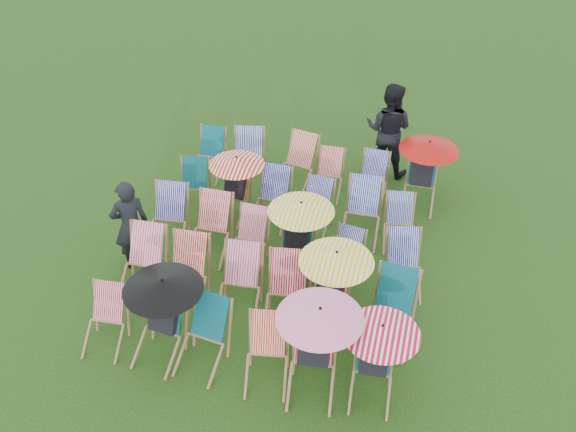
% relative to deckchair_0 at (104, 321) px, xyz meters
% --- Properties ---
extents(ground, '(100.00, 100.00, 0.00)m').
position_rel_deckchair_0_xyz_m(ground, '(1.95, 2.27, -0.43)').
color(ground, black).
rests_on(ground, ground).
extents(deckchair_0, '(0.63, 0.83, 0.86)m').
position_rel_deckchair_0_xyz_m(deckchair_0, '(0.00, 0.00, 0.00)').
color(deckchair_0, '#8E6442').
rests_on(deckchair_0, ground).
extents(deckchair_1, '(1.12, 1.18, 1.32)m').
position_rel_deckchair_0_xyz_m(deckchair_1, '(0.89, 0.07, 0.27)').
color(deckchair_1, '#8E6442').
rests_on(deckchair_1, ground).
extents(deckchair_2, '(0.74, 0.95, 0.95)m').
position_rel_deckchair_0_xyz_m(deckchair_2, '(1.50, 0.03, 0.05)').
color(deckchair_2, '#8E6442').
rests_on(deckchair_2, ground).
extents(deckchair_3, '(0.74, 0.92, 0.90)m').
position_rel_deckchair_0_xyz_m(deckchair_3, '(2.45, -0.01, 0.02)').
color(deckchair_3, '#8E6442').
rests_on(deckchair_3, ground).
extents(deckchair_4, '(1.16, 1.24, 1.38)m').
position_rel_deckchair_0_xyz_m(deckchair_4, '(3.10, 0.03, 0.30)').
color(deckchair_4, '#8E6442').
rests_on(deckchair_4, ground).
extents(deckchair_5, '(1.02, 1.08, 1.21)m').
position_rel_deckchair_0_xyz_m(deckchair_5, '(3.90, 0.12, 0.21)').
color(deckchair_5, '#8E6442').
rests_on(deckchair_5, ground).
extents(deckchair_6, '(0.71, 0.96, 1.02)m').
position_rel_deckchair_0_xyz_m(deckchair_6, '(0.04, 1.18, 0.08)').
color(deckchair_6, '#8E6442').
rests_on(deckchair_6, ground).
extents(deckchair_7, '(0.71, 0.95, 0.99)m').
position_rel_deckchair_0_xyz_m(deckchair_7, '(0.78, 1.19, 0.06)').
color(deckchair_7, '#8E6442').
rests_on(deckchair_7, ground).
extents(deckchair_8, '(0.74, 0.97, 1.00)m').
position_rel_deckchair_0_xyz_m(deckchair_8, '(1.67, 1.16, 0.07)').
color(deckchair_8, '#8E6442').
rests_on(deckchair_8, ground).
extents(deckchair_9, '(0.81, 1.03, 1.02)m').
position_rel_deckchair_0_xyz_m(deckchair_9, '(2.43, 1.13, 0.08)').
color(deckchair_9, '#8E6442').
rests_on(deckchair_9, ground).
extents(deckchair_10, '(1.10, 1.14, 1.31)m').
position_rel_deckchair_0_xyz_m(deckchair_10, '(3.06, 1.25, 0.26)').
color(deckchair_10, '#8E6442').
rests_on(deckchair_10, ground).
extents(deckchair_11, '(0.75, 0.99, 1.03)m').
position_rel_deckchair_0_xyz_m(deckchair_11, '(3.98, 1.18, 0.08)').
color(deckchair_11, '#8E6442').
rests_on(deckchair_11, ground).
extents(deckchair_12, '(0.74, 0.97, 0.98)m').
position_rel_deckchair_0_xyz_m(deckchair_12, '(-0.05, 2.39, 0.06)').
color(deckchair_12, '#8E6442').
rests_on(deckchair_12, ground).
extents(deckchair_13, '(0.67, 0.93, 1.00)m').
position_rel_deckchair_0_xyz_m(deckchair_13, '(0.76, 2.32, 0.07)').
color(deckchair_13, '#8E6442').
rests_on(deckchair_13, ground).
extents(deckchair_14, '(0.61, 0.84, 0.88)m').
position_rel_deckchair_0_xyz_m(deckchair_14, '(1.46, 2.28, 0.01)').
color(deckchair_14, '#8E6442').
rests_on(deckchair_14, ground).
extents(deckchair_15, '(1.08, 1.16, 1.28)m').
position_rel_deckchair_0_xyz_m(deckchair_15, '(2.29, 2.31, 0.24)').
color(deckchair_15, '#8E6442').
rests_on(deckchair_15, ground).
extents(deckchair_16, '(0.67, 0.84, 0.82)m').
position_rel_deckchair_0_xyz_m(deckchair_16, '(3.07, 2.25, -0.02)').
color(deckchair_16, '#8E6442').
rests_on(deckchair_16, ground).
extents(deckchair_17, '(0.77, 0.95, 0.92)m').
position_rel_deckchair_0_xyz_m(deckchair_17, '(4.03, 2.29, 0.03)').
color(deckchair_17, '#8E6442').
rests_on(deckchair_17, ground).
extents(deckchair_18, '(0.74, 0.91, 0.88)m').
position_rel_deckchair_0_xyz_m(deckchair_18, '(0.01, 3.45, 0.01)').
color(deckchair_18, '#8E6442').
rests_on(deckchair_18, ground).
extents(deckchair_19, '(1.00, 1.06, 1.19)m').
position_rel_deckchair_0_xyz_m(deckchair_19, '(0.81, 3.46, 0.20)').
color(deckchair_19, '#8E6442').
rests_on(deckchair_19, ground).
extents(deckchair_20, '(0.63, 0.88, 0.95)m').
position_rel_deckchair_0_xyz_m(deckchair_20, '(1.52, 3.46, 0.04)').
color(deckchair_20, '#8E6442').
rests_on(deckchair_20, ground).
extents(deckchair_21, '(0.62, 0.83, 0.86)m').
position_rel_deckchair_0_xyz_m(deckchair_21, '(2.32, 3.45, -0.00)').
color(deckchair_21, '#8E6442').
rests_on(deckchair_21, ground).
extents(deckchair_22, '(0.70, 0.95, 1.00)m').
position_rel_deckchair_0_xyz_m(deckchair_22, '(3.17, 3.42, 0.07)').
color(deckchair_22, '#8E6442').
rests_on(deckchair_22, ground).
extents(deckchair_23, '(0.66, 0.84, 0.83)m').
position_rel_deckchair_0_xyz_m(deckchair_23, '(3.83, 3.40, -0.01)').
color(deckchair_23, '#8E6442').
rests_on(deckchair_23, ground).
extents(deckchair_24, '(0.59, 0.83, 0.89)m').
position_rel_deckchair_0_xyz_m(deckchair_24, '(-0.12, 4.60, 0.01)').
color(deckchair_24, '#8E6442').
rests_on(deckchair_24, ground).
extents(deckchair_25, '(0.83, 1.02, 0.99)m').
position_rel_deckchair_0_xyz_m(deckchair_25, '(0.72, 4.57, 0.06)').
color(deckchair_25, '#8E6442').
rests_on(deckchair_25, ground).
extents(deckchair_26, '(0.81, 1.01, 0.99)m').
position_rel_deckchair_0_xyz_m(deckchair_26, '(1.67, 4.65, 0.06)').
color(deckchair_26, '#8E6442').
rests_on(deckchair_26, ground).
extents(deckchair_27, '(0.56, 0.78, 0.83)m').
position_rel_deckchair_0_xyz_m(deckchair_27, '(2.33, 4.56, -0.02)').
color(deckchair_27, '#8E6442').
rests_on(deckchair_27, ground).
extents(deckchair_28, '(0.58, 0.80, 0.85)m').
position_rel_deckchair_0_xyz_m(deckchair_28, '(3.17, 4.62, -0.01)').
color(deckchair_28, '#8E6442').
rests_on(deckchair_28, ground).
extents(deckchair_29, '(1.09, 1.13, 1.29)m').
position_rel_deckchair_0_xyz_m(deckchair_29, '(4.08, 4.68, 0.25)').
color(deckchair_29, '#8E6442').
rests_on(deckchair_29, ground).
extents(person_left, '(0.72, 0.69, 1.67)m').
position_rel_deckchair_0_xyz_m(person_left, '(-0.35, 1.69, 0.40)').
color(person_left, black).
rests_on(person_left, ground).
extents(person_rear, '(1.04, 0.87, 1.93)m').
position_rel_deckchair_0_xyz_m(person_rear, '(3.29, 5.61, 0.54)').
color(person_rear, black).
rests_on(person_rear, ground).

